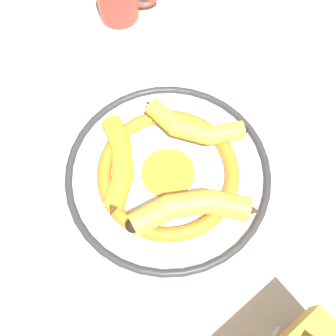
# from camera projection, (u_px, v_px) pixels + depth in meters

# --- Properties ---
(ground_plane) EXTENTS (2.80, 2.80, 0.00)m
(ground_plane) POSITION_uv_depth(u_px,v_px,m) (184.00, 162.00, 0.66)
(ground_plane) COLOR beige
(decorative_bowl) EXTENTS (0.33, 0.33, 0.04)m
(decorative_bowl) POSITION_uv_depth(u_px,v_px,m) (168.00, 174.00, 0.63)
(decorative_bowl) COLOR white
(decorative_bowl) RESTS_ON ground_plane
(banana_a) EXTENTS (0.14, 0.13, 0.03)m
(banana_a) POSITION_uv_depth(u_px,v_px,m) (192.00, 127.00, 0.63)
(banana_a) COLOR gold
(banana_a) RESTS_ON decorative_bowl
(banana_b) EXTENTS (0.10, 0.19, 0.04)m
(banana_b) POSITION_uv_depth(u_px,v_px,m) (192.00, 208.00, 0.57)
(banana_b) COLOR gold
(banana_b) RESTS_ON decorative_bowl
(banana_c) EXTENTS (0.16, 0.10, 0.03)m
(banana_c) POSITION_uv_depth(u_px,v_px,m) (119.00, 163.00, 0.60)
(banana_c) COLOR gold
(banana_c) RESTS_ON decorative_bowl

